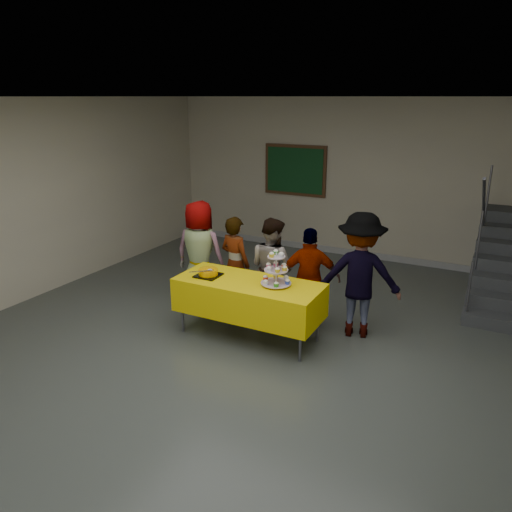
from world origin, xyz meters
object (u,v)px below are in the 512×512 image
at_px(schoolchild_d, 310,279).
at_px(noticeboard, 295,170).
at_px(cupcake_stand, 276,272).
at_px(schoolchild_a, 200,253).
at_px(bake_table, 249,297).
at_px(schoolchild_e, 360,275).
at_px(bear_cake, 208,272).
at_px(schoolchild_c, 272,267).
at_px(schoolchild_b, 235,264).

xyz_separation_m(schoolchild_d, noticeboard, (-1.66, 3.34, 0.91)).
relative_size(cupcake_stand, schoolchild_a, 0.28).
xyz_separation_m(bake_table, schoolchild_e, (1.22, 0.73, 0.27)).
bearing_deg(bake_table, schoolchild_d, 48.48).
relative_size(bake_table, schoolchild_d, 1.36).
height_order(bear_cake, noticeboard, noticeboard).
xyz_separation_m(bear_cake, schoolchild_c, (0.52, 0.84, -0.12)).
height_order(cupcake_stand, schoolchild_e, schoolchild_e).
bearing_deg(bake_table, bear_cake, -172.82).
distance_m(cupcake_stand, bear_cake, 0.94).
xyz_separation_m(bear_cake, schoolchild_a, (-0.63, 0.75, -0.04)).
distance_m(schoolchild_d, noticeboard, 3.84).
bearing_deg(schoolchild_d, bake_table, 28.05).
relative_size(schoolchild_a, schoolchild_e, 0.95).
bearing_deg(schoolchild_b, schoolchild_a, 17.12).
height_order(schoolchild_a, schoolchild_b, schoolchild_a).
distance_m(schoolchild_c, noticeboard, 3.50).
bearing_deg(bear_cake, bake_table, 7.18).
distance_m(cupcake_stand, noticeboard, 4.26).
xyz_separation_m(bake_table, noticeboard, (-1.09, 3.99, 1.04)).
distance_m(bake_table, schoolchild_d, 0.88).
bearing_deg(schoolchild_d, bear_cake, 11.95).
relative_size(cupcake_stand, noticeboard, 0.34).
xyz_separation_m(schoolchild_c, noticeboard, (-1.05, 3.22, 0.89)).
relative_size(schoolchild_b, noticeboard, 1.07).
distance_m(schoolchild_e, noticeboard, 4.07).
height_order(bake_table, schoolchild_e, schoolchild_e).
distance_m(cupcake_stand, schoolchild_d, 0.69).
bearing_deg(schoolchild_e, noticeboard, -69.16).
xyz_separation_m(cupcake_stand, schoolchild_d, (0.21, 0.61, -0.25)).
bearing_deg(noticeboard, bear_cake, -82.60).
bearing_deg(schoolchild_a, schoolchild_d, 171.42).
distance_m(bake_table, bear_cake, 0.63).
bearing_deg(schoolchild_b, schoolchild_c, -161.11).
xyz_separation_m(bear_cake, schoolchild_d, (1.14, 0.72, -0.14)).
xyz_separation_m(cupcake_stand, bear_cake, (-0.92, -0.11, -0.11)).
distance_m(bake_table, schoolchild_e, 1.45).
distance_m(schoolchild_a, noticeboard, 3.40).
height_order(schoolchild_d, schoolchild_e, schoolchild_e).
relative_size(bear_cake, schoolchild_a, 0.23).
relative_size(schoolchild_e, noticeboard, 1.26).
height_order(bake_table, bear_cake, bear_cake).
distance_m(bake_table, cupcake_stand, 0.53).
bearing_deg(schoolchild_c, schoolchild_b, 25.58).
xyz_separation_m(bake_table, bear_cake, (-0.56, -0.07, 0.27)).
bearing_deg(schoolchild_d, noticeboard, -83.95).
relative_size(schoolchild_b, schoolchild_d, 1.01).
bearing_deg(cupcake_stand, bake_table, -174.14).
bearing_deg(noticeboard, schoolchild_d, -63.52).
xyz_separation_m(cupcake_stand, schoolchild_b, (-0.97, 0.68, -0.24)).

